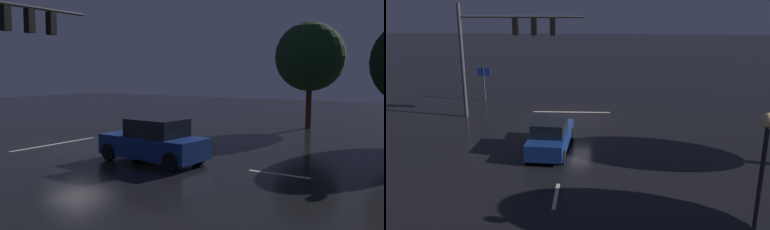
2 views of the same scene
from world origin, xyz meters
TOP-DOWN VIEW (x-y plane):
  - ground_plane at (0.00, 0.00)m, footprint 80.00×80.00m
  - lane_dash_far at (0.00, 4.00)m, footprint 0.16×2.20m
  - lane_dash_mid at (0.00, 10.00)m, footprint 0.16×2.20m
  - stop_bar at (0.00, -1.47)m, footprint 5.00×0.16m
  - car_approaching at (0.71, 5.16)m, footprint 2.18×4.47m
  - tree_left_near at (-12.73, 6.93)m, footprint 4.29×4.29m

SIDE VIEW (x-z plane):
  - ground_plane at x=0.00m, z-range 0.00..0.00m
  - lane_dash_far at x=0.00m, z-range 0.00..0.01m
  - lane_dash_mid at x=0.00m, z-range 0.00..0.01m
  - stop_bar at x=0.00m, z-range 0.00..0.01m
  - car_approaching at x=0.71m, z-range -0.05..1.65m
  - tree_left_near at x=-12.73m, z-range 1.15..7.76m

